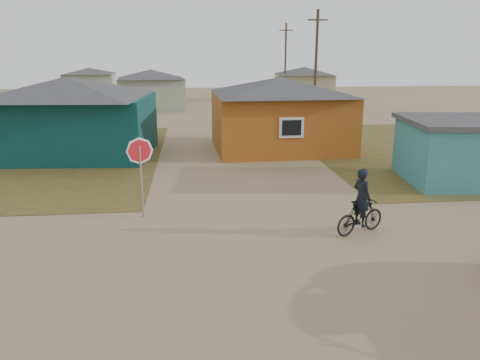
# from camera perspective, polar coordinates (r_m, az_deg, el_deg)

# --- Properties ---
(ground) EXTENTS (120.00, 120.00, 0.00)m
(ground) POSITION_cam_1_polar(r_m,az_deg,el_deg) (12.48, 5.27, -9.33)
(ground) COLOR #947D55
(house_teal) EXTENTS (8.93, 7.08, 4.00)m
(house_teal) POSITION_cam_1_polar(r_m,az_deg,el_deg) (25.58, -20.08, 7.39)
(house_teal) COLOR #082F2E
(house_teal) RESTS_ON ground
(house_yellow) EXTENTS (7.72, 6.76, 3.90)m
(house_yellow) POSITION_cam_1_polar(r_m,az_deg,el_deg) (25.76, 4.91, 8.20)
(house_yellow) COLOR #994C17
(house_yellow) RESTS_ON ground
(house_pale_west) EXTENTS (7.04, 6.15, 3.60)m
(house_pale_west) POSITION_cam_1_polar(r_m,az_deg,el_deg) (45.39, -10.76, 10.90)
(house_pale_west) COLOR gray
(house_pale_west) RESTS_ON ground
(house_beige_east) EXTENTS (6.95, 6.05, 3.60)m
(house_beige_east) POSITION_cam_1_polar(r_m,az_deg,el_deg) (52.67, 7.77, 11.61)
(house_beige_east) COLOR tan
(house_beige_east) RESTS_ON ground
(house_pale_north) EXTENTS (6.28, 5.81, 3.40)m
(house_pale_north) POSITION_cam_1_polar(r_m,az_deg,el_deg) (58.40, -17.80, 11.29)
(house_pale_north) COLOR gray
(house_pale_north) RESTS_ON ground
(utility_pole_near) EXTENTS (1.40, 0.20, 8.00)m
(utility_pole_near) POSITION_cam_1_polar(r_m,az_deg,el_deg) (34.27, 9.22, 13.42)
(utility_pole_near) COLOR #413127
(utility_pole_near) RESTS_ON ground
(utility_pole_far) EXTENTS (1.40, 0.20, 8.00)m
(utility_pole_far) POSITION_cam_1_polar(r_m,az_deg,el_deg) (50.08, 5.55, 14.11)
(utility_pole_far) COLOR #413127
(utility_pole_far) RESTS_ON ground
(stop_sign) EXTENTS (0.86, 0.10, 2.63)m
(stop_sign) POSITION_cam_1_polar(r_m,az_deg,el_deg) (15.06, -12.07, 2.46)
(stop_sign) COLOR gray
(stop_sign) RESTS_ON ground
(cyclist) EXTENTS (1.80, 1.16, 1.98)m
(cyclist) POSITION_cam_1_polar(r_m,az_deg,el_deg) (14.17, 14.51, -3.58)
(cyclist) COLOR black
(cyclist) RESTS_ON ground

